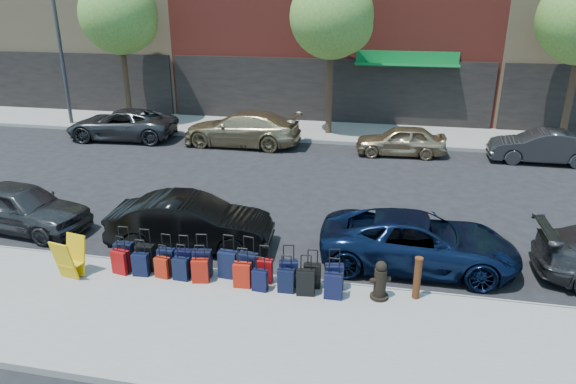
% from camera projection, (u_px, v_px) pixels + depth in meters
% --- Properties ---
extents(ground, '(120.00, 120.00, 0.00)m').
position_uv_depth(ground, '(273.00, 207.00, 16.47)').
color(ground, black).
rests_on(ground, ground).
extents(sidewalk_near, '(60.00, 4.00, 0.15)m').
position_uv_depth(sidewalk_near, '(199.00, 322.00, 10.49)').
color(sidewalk_near, gray).
rests_on(sidewalk_near, ground).
extents(sidewalk_far, '(60.00, 4.00, 0.15)m').
position_uv_depth(sidewalk_far, '(320.00, 131.00, 25.60)').
color(sidewalk_far, gray).
rests_on(sidewalk_far, ground).
extents(curb_near, '(60.00, 0.08, 0.15)m').
position_uv_depth(curb_near, '(230.00, 273.00, 12.34)').
color(curb_near, gray).
rests_on(curb_near, ground).
extents(curb_far, '(60.00, 0.08, 0.15)m').
position_uv_depth(curb_far, '(313.00, 141.00, 23.75)').
color(curb_far, gray).
rests_on(curb_far, ground).
extents(tree_left, '(3.80, 3.80, 7.27)m').
position_uv_depth(tree_left, '(122.00, 17.00, 25.15)').
color(tree_left, black).
rests_on(tree_left, sidewalk_far).
extents(tree_center, '(3.80, 3.80, 7.27)m').
position_uv_depth(tree_center, '(335.00, 19.00, 23.13)').
color(tree_center, black).
rests_on(tree_center, sidewalk_far).
extents(streetlight, '(2.59, 0.18, 8.00)m').
position_uv_depth(streetlight, '(62.00, 33.00, 25.34)').
color(streetlight, '#333338').
rests_on(streetlight, sidewalk_far).
extents(suitcase_front_0, '(0.45, 0.27, 1.06)m').
position_uv_depth(suitcase_front_0, '(125.00, 255.00, 12.35)').
color(suitcase_front_0, black).
rests_on(suitcase_front_0, sidewalk_near).
extents(suitcase_front_1, '(0.44, 0.25, 1.04)m').
position_uv_depth(suitcase_front_1, '(146.00, 257.00, 12.26)').
color(suitcase_front_1, black).
rests_on(suitcase_front_1, sidewalk_near).
extents(suitcase_front_2, '(0.40, 0.23, 0.97)m').
position_uv_depth(suitcase_front_2, '(167.00, 260.00, 12.17)').
color(suitcase_front_2, black).
rests_on(suitcase_front_2, sidewalk_near).
extents(suitcase_front_3, '(0.41, 0.24, 0.95)m').
position_uv_depth(suitcase_front_3, '(184.00, 261.00, 12.14)').
color(suitcase_front_3, black).
rests_on(suitcase_front_3, sidewalk_near).
extents(suitcase_front_4, '(0.46, 0.30, 1.05)m').
position_uv_depth(suitcase_front_4, '(202.00, 263.00, 11.99)').
color(suitcase_front_4, black).
rests_on(suitcase_front_4, sidewalk_near).
extents(suitcase_front_5, '(0.45, 0.27, 1.06)m').
position_uv_depth(suitcase_front_5, '(228.00, 264.00, 11.93)').
color(suitcase_front_5, black).
rests_on(suitcase_front_5, sidewalk_near).
extents(suitcase_front_6, '(0.48, 0.31, 1.07)m').
position_uv_depth(suitcase_front_6, '(248.00, 266.00, 11.83)').
color(suitcase_front_6, black).
rests_on(suitcase_front_6, sidewalk_near).
extents(suitcase_front_7, '(0.38, 0.22, 0.90)m').
position_uv_depth(suitcase_front_7, '(264.00, 271.00, 11.74)').
color(suitcase_front_7, '#96090C').
rests_on(suitcase_front_7, sidewalk_near).
extents(suitcase_front_8, '(0.45, 0.30, 0.99)m').
position_uv_depth(suitcase_front_8, '(289.00, 273.00, 11.59)').
color(suitcase_front_8, black).
rests_on(suitcase_front_8, sidewalk_near).
extents(suitcase_front_9, '(0.39, 0.24, 0.91)m').
position_uv_depth(suitcase_front_9, '(312.00, 275.00, 11.54)').
color(suitcase_front_9, black).
rests_on(suitcase_front_9, sidewalk_near).
extents(suitcase_front_10, '(0.44, 0.30, 0.97)m').
position_uv_depth(suitcase_front_10, '(334.00, 277.00, 11.44)').
color(suitcase_front_10, black).
rests_on(suitcase_front_10, sidewalk_near).
extents(suitcase_back_0, '(0.43, 0.29, 0.93)m').
position_uv_depth(suitcase_back_0, '(121.00, 262.00, 12.13)').
color(suitcase_back_0, '#95090A').
rests_on(suitcase_back_0, sidewalk_near).
extents(suitcase_back_1, '(0.39, 0.24, 0.89)m').
position_uv_depth(suitcase_back_1, '(141.00, 264.00, 12.04)').
color(suitcase_back_1, black).
rests_on(suitcase_back_1, sidewalk_near).
extents(suitcase_back_2, '(0.36, 0.24, 0.81)m').
position_uv_depth(suitcase_back_2, '(163.00, 267.00, 11.96)').
color(suitcase_back_2, '#A01B0A').
rests_on(suitcase_back_2, sidewalk_near).
extents(suitcase_back_3, '(0.37, 0.23, 0.87)m').
position_uv_depth(suitcase_back_3, '(181.00, 269.00, 11.86)').
color(suitcase_back_3, black).
rests_on(suitcase_back_3, sidewalk_near).
extents(suitcase_back_4, '(0.42, 0.29, 0.91)m').
position_uv_depth(suitcase_back_4, '(200.00, 271.00, 11.75)').
color(suitcase_back_4, '#9D160A').
rests_on(suitcase_back_4, sidewalk_near).
extents(suitcase_back_6, '(0.40, 0.24, 0.93)m').
position_uv_depth(suitcase_back_6, '(242.00, 275.00, 11.56)').
color(suitcase_back_6, '#AB190B').
rests_on(suitcase_back_6, sidewalk_near).
extents(suitcase_back_7, '(0.35, 0.22, 0.80)m').
position_uv_depth(suitcase_back_7, '(260.00, 280.00, 11.42)').
color(suitcase_back_7, black).
rests_on(suitcase_back_7, sidewalk_near).
extents(suitcase_back_8, '(0.37, 0.22, 0.87)m').
position_uv_depth(suitcase_back_8, '(286.00, 281.00, 11.36)').
color(suitcase_back_8, black).
rests_on(suitcase_back_8, sidewalk_near).
extents(suitcase_back_9, '(0.42, 0.27, 0.94)m').
position_uv_depth(suitcase_back_9, '(306.00, 282.00, 11.24)').
color(suitcase_back_9, black).
rests_on(suitcase_back_9, sidewalk_near).
extents(suitcase_back_10, '(0.40, 0.23, 0.94)m').
position_uv_depth(suitcase_back_10, '(333.00, 286.00, 11.11)').
color(suitcase_back_10, black).
rests_on(suitcase_back_10, sidewalk_near).
extents(fire_hydrant, '(0.45, 0.40, 0.89)m').
position_uv_depth(fire_hydrant, '(380.00, 281.00, 11.06)').
color(fire_hydrant, black).
rests_on(fire_hydrant, sidewalk_near).
extents(bollard, '(0.18, 0.18, 0.98)m').
position_uv_depth(bollard, '(417.00, 277.00, 11.03)').
color(bollard, '#38190C').
rests_on(bollard, sidewalk_near).
extents(display_rack, '(0.64, 0.69, 0.97)m').
position_uv_depth(display_rack, '(70.00, 258.00, 11.90)').
color(display_rack, gold).
rests_on(display_rack, sidewalk_near).
extents(car_near_0, '(4.23, 2.09, 1.39)m').
position_uv_depth(car_near_0, '(21.00, 207.00, 14.65)').
color(car_near_0, '#323234').
rests_on(car_near_0, ground).
extents(car_near_1, '(4.42, 1.90, 1.41)m').
position_uv_depth(car_near_1, '(191.00, 223.00, 13.58)').
color(car_near_1, black).
rests_on(car_near_1, ground).
extents(car_near_2, '(4.83, 2.26, 1.34)m').
position_uv_depth(car_near_2, '(418.00, 241.00, 12.64)').
color(car_near_2, '#0C1836').
rests_on(car_near_2, ground).
extents(car_far_0, '(5.27, 2.76, 1.42)m').
position_uv_depth(car_far_0, '(122.00, 124.00, 24.21)').
color(car_far_0, '#353437').
rests_on(car_far_0, ground).
extents(car_far_1, '(5.34, 2.22, 1.54)m').
position_uv_depth(car_far_1, '(242.00, 129.00, 23.14)').
color(car_far_1, '#9B865F').
rests_on(car_far_1, ground).
extents(car_far_2, '(3.85, 1.77, 1.28)m').
position_uv_depth(car_far_2, '(401.00, 140.00, 21.73)').
color(car_far_2, tan).
rests_on(car_far_2, ground).
extents(car_far_3, '(4.08, 1.44, 1.34)m').
position_uv_depth(car_far_3, '(542.00, 146.00, 20.73)').
color(car_far_3, '#313133').
rests_on(car_far_3, ground).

